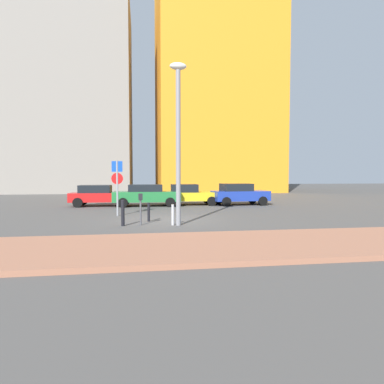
{
  "coord_description": "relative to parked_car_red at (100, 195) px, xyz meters",
  "views": [
    {
      "loc": [
        -1.25,
        -15.64,
        2.13
      ],
      "look_at": [
        1.39,
        1.42,
        1.25
      ],
      "focal_mm": 30.99,
      "sensor_mm": 36.0,
      "label": 1
    }
  ],
  "objects": [
    {
      "name": "ground_plane",
      "position": [
        4.04,
        -7.7,
        -0.76
      ],
      "size": [
        120.0,
        120.0,
        0.0
      ],
      "primitive_type": "plane",
      "color": "#4C4947"
    },
    {
      "name": "sidewalk_brick",
      "position": [
        4.04,
        -14.02,
        -0.69
      ],
      "size": [
        40.0,
        4.05,
        0.14
      ],
      "primitive_type": "cube",
      "color": "#9E664C",
      "rests_on": "ground"
    },
    {
      "name": "parked_car_red",
      "position": [
        0.0,
        0.0,
        0.0
      ],
      "size": [
        4.13,
        1.99,
        1.45
      ],
      "color": "red",
      "rests_on": "ground"
    },
    {
      "name": "parked_car_green",
      "position": [
        3.19,
        -0.46,
        0.02
      ],
      "size": [
        4.62,
        2.12,
        1.48
      ],
      "color": "#237238",
      "rests_on": "ground"
    },
    {
      "name": "parked_car_yellow",
      "position": [
        6.16,
        0.02,
        -0.0
      ],
      "size": [
        4.18,
        2.1,
        1.48
      ],
      "color": "gold",
      "rests_on": "ground"
    },
    {
      "name": "parked_car_blue",
      "position": [
        9.73,
        -0.55,
        0.04
      ],
      "size": [
        4.06,
        2.26,
        1.53
      ],
      "color": "#1E389E",
      "rests_on": "ground"
    },
    {
      "name": "parking_sign_post",
      "position": [
        1.58,
        -5.75,
        1.05
      ],
      "size": [
        0.6,
        0.1,
        2.88
      ],
      "color": "gray",
      "rests_on": "ground"
    },
    {
      "name": "parking_meter",
      "position": [
        2.77,
        -9.18,
        0.12
      ],
      "size": [
        0.18,
        0.14,
        1.35
      ],
      "color": "#4C4C51",
      "rests_on": "ground"
    },
    {
      "name": "street_lamp",
      "position": [
        4.35,
        -9.49,
        3.25
      ],
      "size": [
        0.7,
        0.36,
        6.78
      ],
      "color": "gray",
      "rests_on": "ground"
    },
    {
      "name": "traffic_bollard_near",
      "position": [
        4.13,
        -9.4,
        -0.32
      ],
      "size": [
        0.12,
        0.12,
        0.88
      ],
      "primitive_type": "cylinder",
      "color": "#B7B7BC",
      "rests_on": "ground"
    },
    {
      "name": "traffic_bollard_mid",
      "position": [
        3.14,
        -8.1,
        -0.33
      ],
      "size": [
        0.12,
        0.12,
        0.87
      ],
      "primitive_type": "cylinder",
      "color": "black",
      "rests_on": "ground"
    },
    {
      "name": "traffic_bollard_far",
      "position": [
        2.04,
        -9.29,
        -0.21
      ],
      "size": [
        0.15,
        0.15,
        1.09
      ],
      "primitive_type": "cylinder",
      "color": "black",
      "rests_on": "ground"
    },
    {
      "name": "building_colorful_midrise",
      "position": [
        12.62,
        21.09,
        14.93
      ],
      "size": [
        15.1,
        14.66,
        31.39
      ],
      "primitive_type": "cube",
      "color": "orange",
      "rests_on": "ground"
    },
    {
      "name": "building_under_construction",
      "position": [
        -6.0,
        22.78,
        11.75
      ],
      "size": [
        15.08,
        15.05,
        25.02
      ],
      "primitive_type": "cube",
      "color": "gray",
      "rests_on": "ground"
    }
  ]
}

